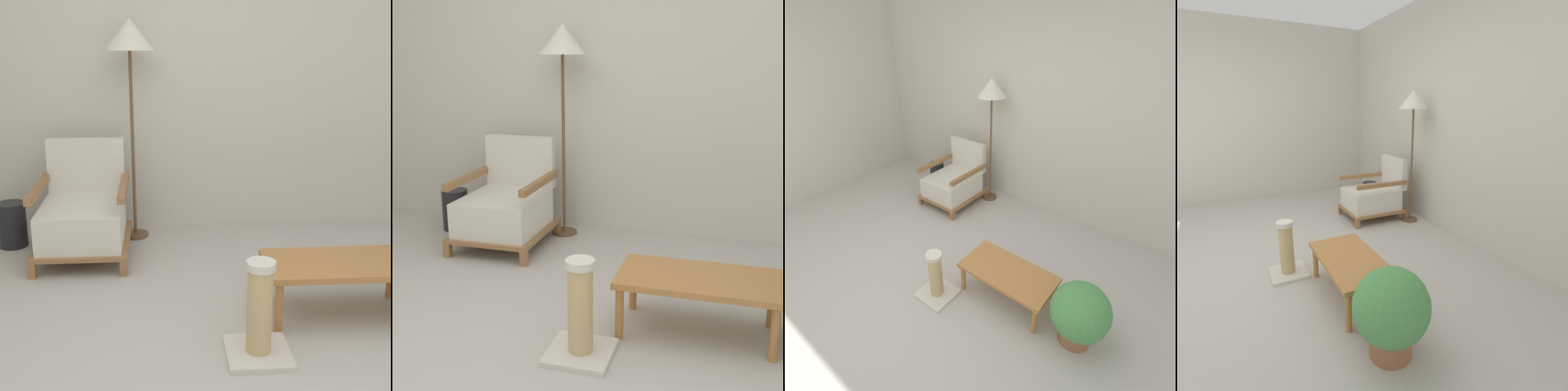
% 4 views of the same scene
% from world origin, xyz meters
% --- Properties ---
extents(ground_plane, '(14.00, 14.00, 0.00)m').
position_xyz_m(ground_plane, '(0.00, 0.00, 0.00)').
color(ground_plane, '#B7B2A8').
extents(wall_back, '(8.00, 0.06, 2.70)m').
position_xyz_m(wall_back, '(0.00, 2.34, 1.35)').
color(wall_back, beige).
rests_on(wall_back, ground_plane).
extents(armchair, '(0.65, 0.75, 0.80)m').
position_xyz_m(armchair, '(-0.77, 1.73, 0.30)').
color(armchair, olive).
rests_on(armchair, ground_plane).
extents(floor_lamp, '(0.36, 0.36, 1.65)m').
position_xyz_m(floor_lamp, '(-0.42, 2.08, 1.46)').
color(floor_lamp, brown).
rests_on(floor_lamp, ground_plane).
extents(coffee_table, '(0.84, 0.43, 0.32)m').
position_xyz_m(coffee_table, '(0.77, 0.75, 0.28)').
color(coffee_table, '#B2753D').
rests_on(coffee_table, ground_plane).
extents(vase, '(0.21, 0.21, 0.34)m').
position_xyz_m(vase, '(-1.33, 1.94, 0.17)').
color(vase, black).
rests_on(vase, ground_plane).
extents(potted_plant, '(0.46, 0.46, 0.56)m').
position_xyz_m(potted_plant, '(1.44, 0.73, 0.31)').
color(potted_plant, '#935B3D').
rests_on(potted_plant, ground_plane).
extents(scratching_post, '(0.32, 0.32, 0.51)m').
position_xyz_m(scratching_post, '(0.24, 0.36, 0.20)').
color(scratching_post, beige).
rests_on(scratching_post, ground_plane).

